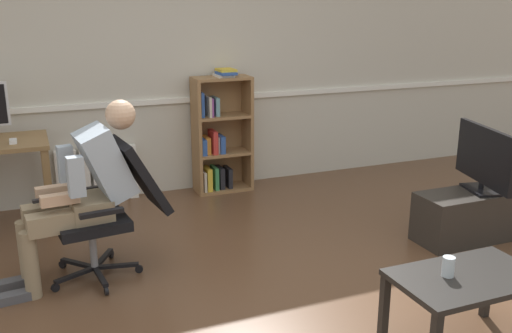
{
  "coord_description": "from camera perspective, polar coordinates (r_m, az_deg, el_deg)",
  "views": [
    {
      "loc": [
        -1.33,
        -2.79,
        1.84
      ],
      "look_at": [
        0.15,
        0.85,
        0.7
      ],
      "focal_mm": 39.7,
      "sensor_mm": 36.0,
      "label": 1
    }
  ],
  "objects": [
    {
      "name": "ground_plane",
      "position": [
        3.6,
        2.98,
        -14.6
      ],
      "size": [
        18.0,
        18.0,
        0.0
      ],
      "primitive_type": "plane",
      "color": "brown"
    },
    {
      "name": "tv_screen",
      "position": [
        4.78,
        22.04,
        0.78
      ],
      "size": [
        0.27,
        0.77,
        0.51
      ],
      "rotation": [
        0.0,
        0.0,
        1.33
      ],
      "color": "black",
      "rests_on": "tv_stand"
    },
    {
      "name": "drinking_glass",
      "position": [
        3.21,
        18.81,
        -9.52
      ],
      "size": [
        0.07,
        0.07,
        0.11
      ],
      "primitive_type": "cylinder",
      "color": "silver",
      "rests_on": "coffee_table"
    },
    {
      "name": "computer_mouse",
      "position": [
        4.94,
        -23.28,
        2.36
      ],
      "size": [
        0.06,
        0.1,
        0.03
      ],
      "primitive_type": "cube",
      "color": "white",
      "rests_on": "computer_desk"
    },
    {
      "name": "bookshelf",
      "position": [
        5.66,
        -3.75,
        3.03
      ],
      "size": [
        0.57,
        0.29,
        1.22
      ],
      "color": "olive",
      "rests_on": "ground_plane"
    },
    {
      "name": "back_wall",
      "position": [
        5.63,
        -8.51,
        10.98
      ],
      "size": [
        12.0,
        0.13,
        2.7
      ],
      "color": "beige",
      "rests_on": "ground_plane"
    },
    {
      "name": "tv_stand",
      "position": [
        4.92,
        21.45,
        -4.5
      ],
      "size": [
        1.05,
        0.37,
        0.4
      ],
      "color": "#2D2823",
      "rests_on": "ground_plane"
    },
    {
      "name": "radiator",
      "position": [
        5.59,
        -15.69,
        -0.82
      ],
      "size": [
        0.75,
        0.08,
        0.53
      ],
      "color": "white",
      "rests_on": "ground_plane"
    },
    {
      "name": "coffee_table",
      "position": [
        3.3,
        20.49,
        -11.18
      ],
      "size": [
        0.8,
        0.49,
        0.44
      ],
      "color": "black",
      "rests_on": "ground_plane"
    },
    {
      "name": "person_seated",
      "position": [
        3.94,
        -17.03,
        -2.13
      ],
      "size": [
        0.99,
        0.42,
        1.23
      ],
      "rotation": [
        0.0,
        0.0,
        -1.46
      ],
      "color": "#937F60",
      "rests_on": "ground_plane"
    },
    {
      "name": "office_chair",
      "position": [
        4.02,
        -14.15,
        -3.55
      ],
      "size": [
        0.85,
        0.63,
        0.95
      ],
      "rotation": [
        0.0,
        0.0,
        -1.46
      ],
      "color": "black",
      "rests_on": "ground_plane"
    }
  ]
}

